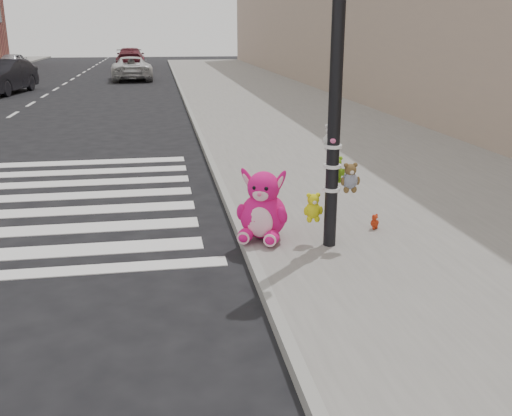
{
  "coord_description": "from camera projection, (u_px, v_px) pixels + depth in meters",
  "views": [
    {
      "loc": [
        0.5,
        -4.88,
        2.81
      ],
      "look_at": [
        1.6,
        1.61,
        0.75
      ],
      "focal_mm": 40.0,
      "sensor_mm": 36.0,
      "label": 1
    }
  ],
  "objects": [
    {
      "name": "car_white_near",
      "position": [
        131.0,
        68.0,
        33.08
      ],
      "size": [
        2.5,
        4.95,
        1.34
      ],
      "primitive_type": "imported",
      "rotation": [
        0.0,
        0.0,
        3.2
      ],
      "color": "silver",
      "rests_on": "ground"
    },
    {
      "name": "curb_edge",
      "position": [
        201.0,
        139.0,
        14.98
      ],
      "size": [
        0.12,
        80.0,
        0.15
      ],
      "primitive_type": "cube",
      "color": "gray",
      "rests_on": "ground"
    },
    {
      "name": "car_maroon_near",
      "position": [
        131.0,
        58.0,
        44.15
      ],
      "size": [
        2.14,
        5.16,
        1.49
      ],
      "primitive_type": "imported",
      "rotation": [
        0.0,
        0.0,
        3.15
      ],
      "color": "maroon",
      "rests_on": "ground"
    },
    {
      "name": "pink_bunny",
      "position": [
        263.0,
        210.0,
        7.52
      ],
      "size": [
        0.82,
        0.88,
        0.97
      ],
      "rotation": [
        0.0,
        0.0,
        -0.41
      ],
      "color": "#DC1272",
      "rests_on": "sidewalk_near"
    },
    {
      "name": "car_dark_far",
      "position": [
        2.0,
        77.0,
        25.95
      ],
      "size": [
        2.4,
        4.87,
        1.54
      ],
      "primitive_type": "imported",
      "rotation": [
        0.0,
        0.0,
        -0.17
      ],
      "color": "black",
      "rests_on": "ground"
    },
    {
      "name": "ground",
      "position": [
        117.0,
        343.0,
        5.35
      ],
      "size": [
        120.0,
        120.0,
        0.0
      ],
      "primitive_type": "plane",
      "color": "black",
      "rests_on": "ground"
    },
    {
      "name": "sidewalk_near",
      "position": [
        328.0,
        135.0,
        15.53
      ],
      "size": [
        7.0,
        80.0,
        0.14
      ],
      "primitive_type": "cube",
      "color": "slate",
      "rests_on": "ground"
    },
    {
      "name": "car_silver_deep",
      "position": [
        11.0,
        62.0,
        40.84
      ],
      "size": [
        1.98,
        3.76,
        1.22
      ],
      "primitive_type": "imported",
      "rotation": [
        0.0,
        0.0,
        -0.16
      ],
      "color": "silver",
      "rests_on": "ground"
    },
    {
      "name": "red_teddy",
      "position": [
        375.0,
        222.0,
        7.97
      ],
      "size": [
        0.18,
        0.16,
        0.22
      ],
      "primitive_type": null,
      "rotation": [
        0.0,
        0.0,
        0.52
      ],
      "color": "#BA2E12",
      "rests_on": "sidewalk_near"
    },
    {
      "name": "signal_pole",
      "position": [
        335.0,
        117.0,
        6.93
      ],
      "size": [
        0.68,
        0.48,
        4.0
      ],
      "color": "black",
      "rests_on": "sidewalk_near"
    }
  ]
}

